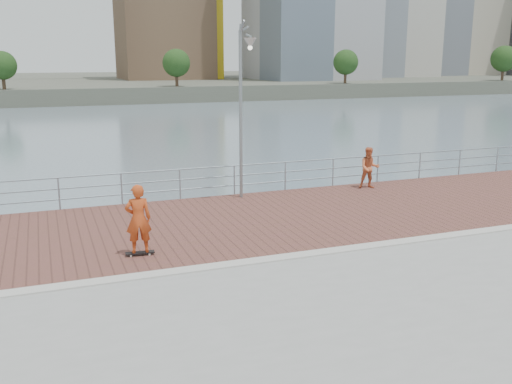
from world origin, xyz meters
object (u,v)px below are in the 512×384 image
object	(u,v)px
street_lamp	(245,81)
skateboarder	(138,219)
guardrail	(207,179)
bystander	(369,168)

from	to	relation	value
street_lamp	skateboarder	bearing A→B (deg)	-134.61
guardrail	bystander	world-z (taller)	bystander
bystander	skateboarder	bearing A→B (deg)	-133.61
street_lamp	bystander	bearing A→B (deg)	0.85
guardrail	skateboarder	distance (m)	6.47
guardrail	bystander	xyz separation A→B (m)	(6.26, -0.86, 0.13)
skateboarder	bystander	world-z (taller)	skateboarder
skateboarder	bystander	bearing A→B (deg)	-149.67
skateboarder	guardrail	bearing A→B (deg)	-117.00
guardrail	street_lamp	bearing A→B (deg)	-39.76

